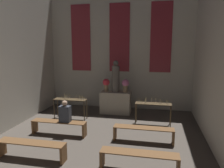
{
  "coord_description": "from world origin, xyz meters",
  "views": [
    {
      "loc": [
        1.75,
        0.23,
        2.93
      ],
      "look_at": [
        0.0,
        8.69,
        1.45
      ],
      "focal_mm": 35.0,
      "sensor_mm": 36.0,
      "label": 1
    }
  ],
  "objects_px": {
    "statue": "(116,78)",
    "pew_third_right": "(139,158)",
    "candle_rack_left": "(70,102)",
    "person_seated": "(65,113)",
    "pew_third_left": "(31,147)",
    "flower_vase_right": "(125,85)",
    "altar": "(116,102)",
    "pew_back_left": "(59,125)",
    "candle_rack_right": "(153,106)",
    "pew_back_right": "(143,131)",
    "flower_vase_left": "(106,84)"
  },
  "relations": [
    {
      "from": "statue",
      "to": "pew_third_right",
      "type": "xyz_separation_m",
      "value": [
        1.41,
        -4.45,
        -1.26
      ]
    },
    {
      "from": "candle_rack_left",
      "to": "person_seated",
      "type": "xyz_separation_m",
      "value": [
        0.48,
        -1.63,
        0.08
      ]
    },
    {
      "from": "pew_third_left",
      "to": "person_seated",
      "type": "xyz_separation_m",
      "value": [
        0.24,
        1.65,
        0.44
      ]
    },
    {
      "from": "flower_vase_right",
      "to": "candle_rack_left",
      "type": "height_order",
      "value": "flower_vase_right"
    },
    {
      "from": "altar",
      "to": "pew_back_left",
      "type": "distance_m",
      "value": 3.13
    },
    {
      "from": "pew_third_right",
      "to": "person_seated",
      "type": "height_order",
      "value": "person_seated"
    },
    {
      "from": "pew_back_left",
      "to": "person_seated",
      "type": "xyz_separation_m",
      "value": [
        0.24,
        0.0,
        0.44
      ]
    },
    {
      "from": "pew_third_right",
      "to": "person_seated",
      "type": "bearing_deg",
      "value": 147.36
    },
    {
      "from": "candle_rack_left",
      "to": "person_seated",
      "type": "height_order",
      "value": "person_seated"
    },
    {
      "from": "candle_rack_left",
      "to": "candle_rack_right",
      "type": "xyz_separation_m",
      "value": [
        3.32,
        0.0,
        -0.0
      ]
    },
    {
      "from": "candle_rack_left",
      "to": "pew_third_right",
      "type": "distance_m",
      "value": 4.5
    },
    {
      "from": "pew_third_left",
      "to": "pew_back_left",
      "type": "xyz_separation_m",
      "value": [
        0.0,
        1.65,
        0.0
      ]
    },
    {
      "from": "pew_third_left",
      "to": "pew_back_right",
      "type": "distance_m",
      "value": 3.27
    },
    {
      "from": "flower_vase_left",
      "to": "person_seated",
      "type": "distance_m",
      "value": 2.94
    },
    {
      "from": "flower_vase_left",
      "to": "pew_third_right",
      "type": "height_order",
      "value": "flower_vase_left"
    },
    {
      "from": "altar",
      "to": "pew_third_left",
      "type": "bearing_deg",
      "value": -107.58
    },
    {
      "from": "person_seated",
      "to": "altar",
      "type": "bearing_deg",
      "value": 67.24
    },
    {
      "from": "statue",
      "to": "candle_rack_right",
      "type": "bearing_deg",
      "value": -35.03
    },
    {
      "from": "altar",
      "to": "flower_vase_right",
      "type": "height_order",
      "value": "flower_vase_right"
    },
    {
      "from": "candle_rack_left",
      "to": "pew_back_left",
      "type": "height_order",
      "value": "candle_rack_left"
    },
    {
      "from": "pew_third_left",
      "to": "flower_vase_left",
      "type": "bearing_deg",
      "value": 77.58
    },
    {
      "from": "flower_vase_right",
      "to": "person_seated",
      "type": "bearing_deg",
      "value": -119.82
    },
    {
      "from": "pew_back_left",
      "to": "pew_back_right",
      "type": "distance_m",
      "value": 2.82
    },
    {
      "from": "flower_vase_right",
      "to": "candle_rack_left",
      "type": "relative_size",
      "value": 0.42
    },
    {
      "from": "candle_rack_left",
      "to": "altar",
      "type": "bearing_deg",
      "value": 35.13
    },
    {
      "from": "pew_third_right",
      "to": "person_seated",
      "type": "relative_size",
      "value": 2.57
    },
    {
      "from": "candle_rack_right",
      "to": "pew_third_left",
      "type": "bearing_deg",
      "value": -133.08
    },
    {
      "from": "flower_vase_left",
      "to": "pew_third_right",
      "type": "distance_m",
      "value": 4.91
    },
    {
      "from": "altar",
      "to": "pew_third_right",
      "type": "bearing_deg",
      "value": -72.42
    },
    {
      "from": "flower_vase_left",
      "to": "candle_rack_right",
      "type": "height_order",
      "value": "flower_vase_left"
    },
    {
      "from": "pew_third_left",
      "to": "pew_back_left",
      "type": "height_order",
      "value": "same"
    },
    {
      "from": "pew_back_right",
      "to": "candle_rack_right",
      "type": "bearing_deg",
      "value": 81.21
    },
    {
      "from": "altar",
      "to": "pew_back_left",
      "type": "relative_size",
      "value": 0.71
    },
    {
      "from": "candle_rack_left",
      "to": "pew_back_left",
      "type": "distance_m",
      "value": 1.69
    },
    {
      "from": "candle_rack_right",
      "to": "pew_third_right",
      "type": "xyz_separation_m",
      "value": [
        -0.25,
        -3.28,
        -0.37
      ]
    },
    {
      "from": "candle_rack_left",
      "to": "pew_third_left",
      "type": "bearing_deg",
      "value": -85.68
    },
    {
      "from": "pew_back_right",
      "to": "person_seated",
      "type": "height_order",
      "value": "person_seated"
    },
    {
      "from": "candle_rack_right",
      "to": "pew_back_left",
      "type": "xyz_separation_m",
      "value": [
        -3.07,
        -1.63,
        -0.37
      ]
    },
    {
      "from": "pew_third_left",
      "to": "pew_back_left",
      "type": "bearing_deg",
      "value": 90.0
    },
    {
      "from": "statue",
      "to": "flower_vase_right",
      "type": "height_order",
      "value": "statue"
    },
    {
      "from": "pew_third_left",
      "to": "statue",
      "type": "bearing_deg",
      "value": 72.42
    },
    {
      "from": "flower_vase_right",
      "to": "candle_rack_left",
      "type": "distance_m",
      "value": 2.46
    },
    {
      "from": "statue",
      "to": "pew_third_left",
      "type": "relative_size",
      "value": 0.74
    },
    {
      "from": "flower_vase_left",
      "to": "pew_back_left",
      "type": "relative_size",
      "value": 0.3
    },
    {
      "from": "pew_back_left",
      "to": "candle_rack_left",
      "type": "bearing_deg",
      "value": 98.65
    },
    {
      "from": "altar",
      "to": "person_seated",
      "type": "distance_m",
      "value": 3.04
    },
    {
      "from": "altar",
      "to": "pew_back_right",
      "type": "height_order",
      "value": "altar"
    },
    {
      "from": "pew_third_left",
      "to": "pew_back_left",
      "type": "relative_size",
      "value": 1.0
    },
    {
      "from": "pew_third_left",
      "to": "person_seated",
      "type": "bearing_deg",
      "value": 81.85
    },
    {
      "from": "altar",
      "to": "pew_third_right",
      "type": "distance_m",
      "value": 4.67
    }
  ]
}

